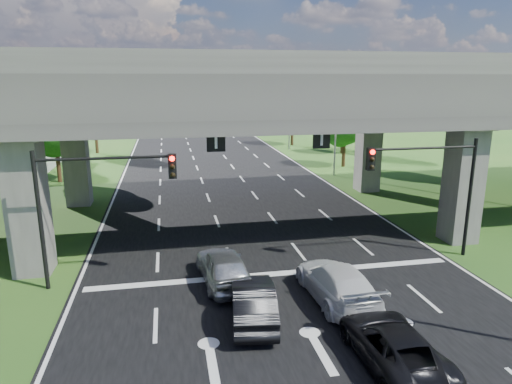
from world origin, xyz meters
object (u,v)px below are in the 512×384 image
object	(u,v)px
signal_right	(433,177)
car_trailing	(393,345)
car_silver	(223,266)
car_white	(337,283)
car_dark	(253,301)
signal_left	(93,192)
streetlight_beyond	(287,103)
streetlight_far	(332,112)

from	to	relation	value
signal_right	car_trailing	bearing A→B (deg)	-126.82
car_silver	car_white	xyz separation A→B (m)	(4.31, -2.46, -0.03)
car_trailing	car_dark	bearing A→B (deg)	-43.20
signal_left	streetlight_beyond	world-z (taller)	streetlight_beyond
streetlight_beyond	car_dark	world-z (taller)	streetlight_beyond
signal_right	signal_left	bearing A→B (deg)	180.00
streetlight_far	car_silver	world-z (taller)	streetlight_far
streetlight_far	car_trailing	xyz separation A→B (m)	(-8.11, -27.85, -5.15)
signal_left	streetlight_beyond	bearing A→B (deg)	63.57
signal_left	car_white	bearing A→B (deg)	-19.45
signal_left	car_white	xyz separation A→B (m)	(9.62, -3.40, -3.40)
signal_right	streetlight_far	bearing A→B (deg)	83.53
car_dark	streetlight_beyond	bearing A→B (deg)	-99.14
streetlight_far	car_dark	distance (m)	27.51
car_silver	car_trailing	world-z (taller)	car_silver
signal_left	car_trailing	distance (m)	13.01
signal_left	car_trailing	xyz separation A→B (m)	(9.81, -7.79, -3.49)
signal_right	signal_left	world-z (taller)	same
signal_left	car_white	size ratio (longest dim) A/B	1.14
signal_right	streetlight_far	size ratio (longest dim) A/B	0.60
streetlight_beyond	car_white	distance (m)	40.64
car_silver	car_dark	world-z (taller)	car_silver
streetlight_far	car_white	xyz separation A→B (m)	(-8.30, -23.46, -5.06)
streetlight_beyond	car_white	world-z (taller)	streetlight_beyond
streetlight_far	car_dark	size ratio (longest dim) A/B	2.25
car_dark	car_trailing	world-z (taller)	car_dark
car_silver	car_trailing	distance (m)	8.20
streetlight_far	car_dark	bearing A→B (deg)	-116.10
car_white	car_trailing	xyz separation A→B (m)	(0.19, -4.39, -0.10)
signal_right	car_silver	world-z (taller)	signal_right
streetlight_far	car_white	distance (m)	25.39
streetlight_far	signal_left	bearing A→B (deg)	-131.78
car_dark	car_trailing	size ratio (longest dim) A/B	0.93
signal_left	signal_right	bearing A→B (deg)	0.00
streetlight_beyond	car_dark	distance (m)	42.31
signal_left	streetlight_beyond	distance (m)	40.30
car_silver	car_dark	bearing A→B (deg)	96.76
signal_right	car_silver	bearing A→B (deg)	-174.79
signal_right	car_white	bearing A→B (deg)	-150.56
signal_right	signal_left	xyz separation A→B (m)	(-15.65, 0.00, 0.00)
car_dark	car_silver	bearing A→B (deg)	-70.54
streetlight_beyond	car_trailing	distance (m)	44.89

